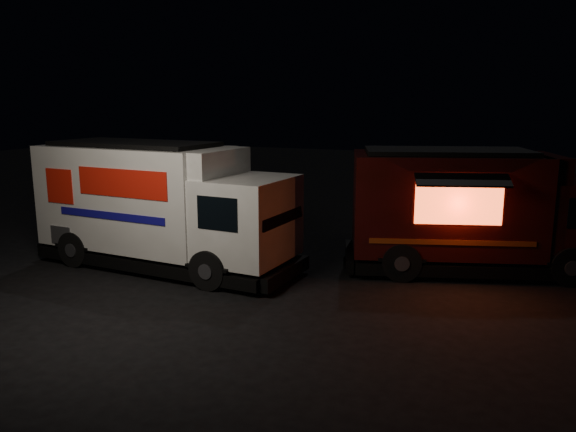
% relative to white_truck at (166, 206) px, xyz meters
% --- Properties ---
extents(ground, '(80.00, 80.00, 0.00)m').
position_rel_white_truck_xyz_m(ground, '(2.97, -0.52, -1.76)').
color(ground, black).
rests_on(ground, ground).
extents(white_truck, '(7.89, 3.10, 3.51)m').
position_rel_white_truck_xyz_m(white_truck, '(0.00, 0.00, 0.00)').
color(white_truck, white).
rests_on(white_truck, ground).
extents(red_truck, '(7.69, 4.71, 3.36)m').
position_rel_white_truck_xyz_m(red_truck, '(8.12, 3.03, -0.08)').
color(red_truck, '#33090A').
rests_on(red_truck, ground).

